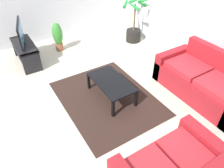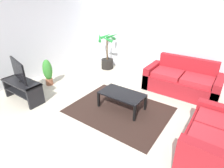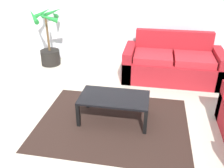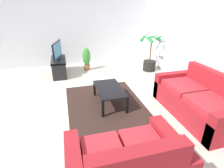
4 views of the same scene
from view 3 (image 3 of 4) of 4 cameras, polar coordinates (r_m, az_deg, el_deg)
ground_plane at (r=3.34m, az=-6.10°, el=-14.09°), size 6.60×6.60×0.00m
wall_back at (r=5.51m, az=2.09°, el=18.40°), size 6.00×0.06×2.70m
couch_main at (r=5.06m, az=13.80°, el=4.41°), size 1.90×0.90×0.90m
coffee_table at (r=3.61m, az=0.51°, el=-3.66°), size 1.01×0.57×0.40m
area_rug at (r=3.71m, az=0.22°, el=-8.97°), size 2.20×1.70×0.01m
potted_palm at (r=5.74m, az=-14.42°, el=8.57°), size 0.74×0.74×1.27m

